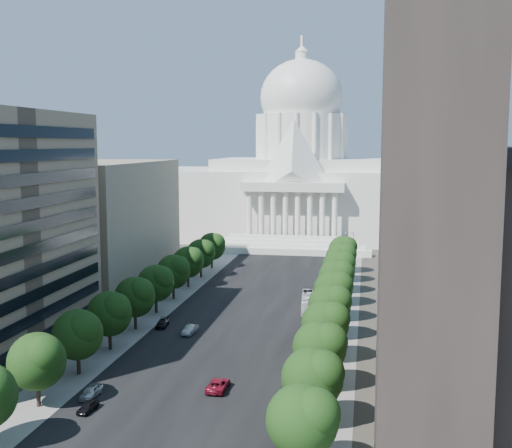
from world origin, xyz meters
The scene contains 36 objects.
road_asphalt centered at (0.00, 90.00, 0.00)m, with size 30.00×260.00×0.01m, color black.
sidewalk_left centered at (-19.00, 90.00, 0.00)m, with size 8.00×260.00×0.02m, color gray.
sidewalk_right centered at (19.00, 90.00, 0.00)m, with size 8.00×260.00×0.02m, color gray.
capitol centered at (0.00, 184.89, 20.01)m, with size 120.00×56.00×73.00m.
office_block_left_far centered at (-48.00, 100.00, 15.00)m, with size 38.00×52.00×30.00m, color gray.
tree_l_b centered at (-17.66, 23.81, 6.45)m, with size 7.79×7.60×9.97m.
tree_l_c centered at (-17.66, 35.81, 6.45)m, with size 7.79×7.60×9.97m.
tree_l_d centered at (-17.66, 47.81, 6.45)m, with size 7.79×7.60×9.97m.
tree_l_e centered at (-17.66, 59.81, 6.45)m, with size 7.79×7.60×9.97m.
tree_l_f centered at (-17.66, 71.81, 6.45)m, with size 7.79×7.60×9.97m.
tree_l_g centered at (-17.66, 83.81, 6.45)m, with size 7.79×7.60×9.97m.
tree_l_h centered at (-17.66, 95.81, 6.45)m, with size 7.79×7.60×9.97m.
tree_l_i centered at (-17.66, 107.81, 6.45)m, with size 7.79×7.60×9.97m.
tree_l_j centered at (-17.66, 119.81, 6.45)m, with size 7.79×7.60×9.97m.
tree_r_a centered at (18.34, 11.81, 6.45)m, with size 7.79×7.60×9.97m.
tree_r_b centered at (18.34, 23.81, 6.45)m, with size 7.79×7.60×9.97m.
tree_r_c centered at (18.34, 35.81, 6.45)m, with size 7.79×7.60×9.97m.
tree_r_d centered at (18.34, 47.81, 6.45)m, with size 7.79×7.60×9.97m.
tree_r_e centered at (18.34, 59.81, 6.45)m, with size 7.79×7.60×9.97m.
tree_r_f centered at (18.34, 71.81, 6.45)m, with size 7.79×7.60×9.97m.
tree_r_g centered at (18.34, 83.81, 6.45)m, with size 7.79×7.60×9.97m.
tree_r_h centered at (18.34, 95.81, 6.45)m, with size 7.79×7.60×9.97m.
tree_r_i centered at (18.34, 107.81, 6.45)m, with size 7.79×7.60×9.97m.
tree_r_j centered at (18.34, 119.81, 6.45)m, with size 7.79×7.60×9.97m.
streetlight_a centered at (19.90, 10.00, 5.82)m, with size 2.61×0.44×9.00m.
streetlight_b centered at (19.90, 35.00, 5.82)m, with size 2.61×0.44×9.00m.
streetlight_c centered at (19.90, 60.00, 5.82)m, with size 2.61×0.44×9.00m.
streetlight_d centered at (19.90, 85.00, 5.82)m, with size 2.61×0.44×9.00m.
streetlight_e centered at (19.90, 110.00, 5.82)m, with size 2.61×0.44×9.00m.
streetlight_f centered at (19.90, 135.00, 5.82)m, with size 2.61×0.44×9.00m.
car_dark_a centered at (-10.88, 23.51, 0.66)m, with size 1.55×3.85×1.31m, color black.
car_silver centered at (-7.09, 58.80, 0.78)m, with size 1.65×4.73×1.56m, color #9EA1A5.
car_red centered at (4.05, 33.47, 0.79)m, with size 2.62×5.69×1.58m, color maroon.
car_dark_b centered at (-13.50, 62.20, 0.69)m, with size 1.93×4.75×1.38m, color black.
car_parked centered at (-12.50, 28.14, 0.80)m, with size 1.88×4.67×1.59m, color #B3B7BC.
city_bus centered at (12.76, 78.77, 1.78)m, with size 2.98×12.75×3.55m, color silver.
Camera 1 is at (24.05, -50.79, 34.39)m, focal length 45.00 mm.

